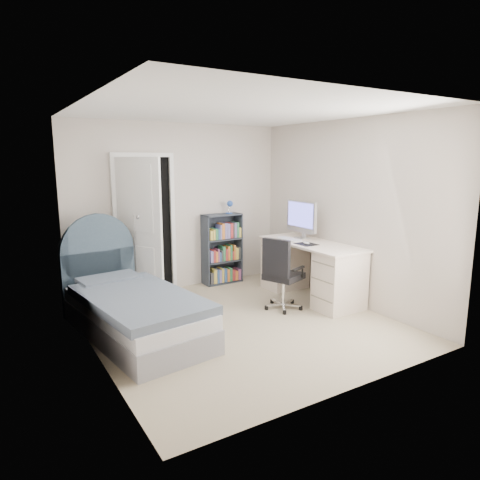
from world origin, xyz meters
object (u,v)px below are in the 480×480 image
bookcase (223,251)px  office_chair (281,271)px  nightstand (96,280)px  bed (132,309)px  floor_lamp (138,267)px  desk (310,268)px

bookcase → office_chair: 1.52m
nightstand → bookcase: bookcase is taller
nightstand → bookcase: size_ratio=0.41×
bookcase → office_chair: bearing=-89.3°
nightstand → office_chair: (2.03, -1.47, 0.18)m
bed → bookcase: (1.89, 1.26, 0.23)m
bed → floor_lamp: 1.12m
bed → desk: 2.58m
bookcase → desk: size_ratio=0.80×
desk → nightstand: bearing=154.6°
bed → desk: (2.58, -0.06, 0.15)m
bookcase → office_chair: size_ratio=1.37×
floor_lamp → desk: (2.17, -1.08, -0.06)m
bookcase → desk: desk is taller
bed → bookcase: bookcase is taller
bookcase → office_chair: (0.02, -1.52, 0.01)m
office_chair → bed: bearing=172.4°
nightstand → desk: bearing=-25.4°
bed → floor_lamp: size_ratio=1.78×
nightstand → floor_lamp: (0.53, -0.20, 0.15)m
floor_lamp → nightstand: bearing=159.5°
bed → nightstand: bearing=95.7°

